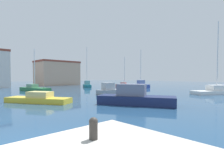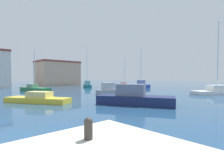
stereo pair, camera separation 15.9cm
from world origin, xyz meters
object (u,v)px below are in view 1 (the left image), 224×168
sailboat_white_far_left (217,91)px  motorboat_yellow_distant_north (39,99)px  sailboat_green_far_right (35,89)px  motorboat_navy_outer_mooring (135,98)px  sailboat_blue_inner_mooring (141,86)px  sailboat_teal_near_pier (87,85)px  motorboat_grey_behind_lamppost (110,90)px  sailboat_red_mid_harbor (124,85)px  mooring_bollard (93,127)px

sailboat_white_far_left → motorboat_yellow_distant_north: sailboat_white_far_left is taller
sailboat_green_far_right → motorboat_navy_outer_mooring: (1.24, -22.17, 0.19)m
sailboat_white_far_left → sailboat_blue_inner_mooring: size_ratio=1.27×
motorboat_navy_outer_mooring → sailboat_green_far_right: bearing=93.2°
sailboat_green_far_right → sailboat_teal_near_pier: size_ratio=0.75×
sailboat_blue_inner_mooring → sailboat_green_far_right: bearing=156.6°
sailboat_green_far_right → motorboat_grey_behind_lamppost: (6.10, -13.52, 0.14)m
sailboat_green_far_right → sailboat_white_far_left: size_ratio=0.69×
sailboat_red_mid_harbor → motorboat_grey_behind_lamppost: size_ratio=1.71×
sailboat_red_mid_harbor → motorboat_navy_outer_mooring: (-20.96, -20.73, 0.15)m
motorboat_navy_outer_mooring → sailboat_blue_inner_mooring: bearing=36.2°
sailboat_teal_near_pier → motorboat_grey_behind_lamppost: 19.54m
sailboat_green_far_right → motorboat_grey_behind_lamppost: bearing=-65.7°
sailboat_blue_inner_mooring → motorboat_navy_outer_mooring: bearing=-143.8°
mooring_bollard → motorboat_navy_outer_mooring: motorboat_navy_outer_mooring is taller
sailboat_green_far_right → sailboat_blue_inner_mooring: 21.60m
sailboat_teal_near_pier → motorboat_navy_outer_mooring: sailboat_teal_near_pier is taller
sailboat_red_mid_harbor → sailboat_blue_inner_mooring: 7.55m
sailboat_green_far_right → sailboat_blue_inner_mooring: bearing=-23.4°
mooring_bollard → sailboat_white_far_left: size_ratio=0.05×
mooring_bollard → sailboat_green_far_right: (8.69, 28.86, -0.80)m
motorboat_yellow_distant_north → motorboat_grey_behind_lamppost: bearing=6.2°
sailboat_white_far_left → sailboat_red_mid_harbor: bearing=80.5°
sailboat_teal_near_pier → motorboat_navy_outer_mooring: size_ratio=1.39×
motorboat_yellow_distant_north → motorboat_navy_outer_mooring: motorboat_navy_outer_mooring is taller
sailboat_white_far_left → sailboat_teal_near_pier: sailboat_white_far_left is taller
motorboat_yellow_distant_north → sailboat_red_mid_harbor: bearing=26.2°
sailboat_red_mid_harbor → motorboat_navy_outer_mooring: bearing=-135.3°
sailboat_blue_inner_mooring → motorboat_navy_outer_mooring: size_ratio=1.19×
sailboat_teal_near_pier → sailboat_blue_inner_mooring: 13.87m
motorboat_grey_behind_lamppost → motorboat_navy_outer_mooring: (-4.86, -8.65, 0.06)m
sailboat_white_far_left → motorboat_yellow_distant_north: bearing=158.0°
sailboat_red_mid_harbor → motorboat_grey_behind_lamppost: (-16.10, -12.09, 0.09)m
mooring_bollard → sailboat_blue_inner_mooring: bearing=35.4°
motorboat_navy_outer_mooring → sailboat_red_mid_harbor: bearing=44.7°
sailboat_blue_inner_mooring → motorboat_grey_behind_lamppost: bearing=-160.2°
mooring_bollard → sailboat_teal_near_pier: 40.30m
motorboat_yellow_distant_north → sailboat_green_far_right: bearing=71.9°
sailboat_white_far_left → sailboat_green_far_right: bearing=127.4°
sailboat_teal_near_pier → motorboat_yellow_distant_north: size_ratio=1.52×
motorboat_grey_behind_lamppost → motorboat_navy_outer_mooring: bearing=-119.3°
sailboat_red_mid_harbor → mooring_bollard: bearing=-138.4°
sailboat_teal_near_pier → sailboat_red_mid_harbor: size_ratio=1.30×
sailboat_green_far_right → sailboat_teal_near_pier: sailboat_teal_near_pier is taller
sailboat_teal_near_pier → motorboat_yellow_distant_north: bearing=-135.5°
sailboat_green_far_right → sailboat_red_mid_harbor: 22.25m
mooring_bollard → sailboat_blue_inner_mooring: sailboat_blue_inner_mooring is taller
motorboat_yellow_distant_north → sailboat_white_far_left: bearing=-22.0°
mooring_bollard → motorboat_yellow_distant_north: 14.71m
motorboat_grey_behind_lamppost → motorboat_yellow_distant_north: size_ratio=0.68×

